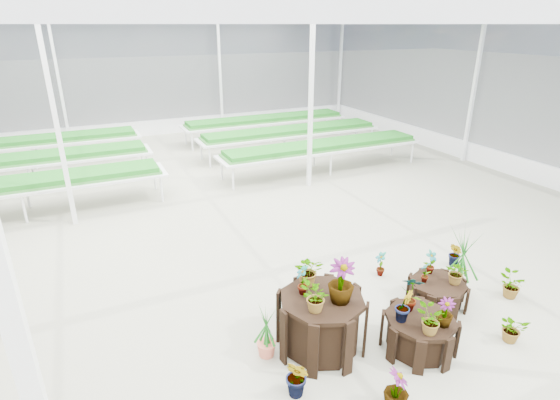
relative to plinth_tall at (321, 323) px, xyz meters
name	(u,v)px	position (x,y,z in m)	size (l,w,h in m)	color
ground_plane	(267,280)	(-0.01, 1.89, -0.41)	(24.00, 24.00, 0.00)	gray
greenhouse_shell	(265,158)	(-0.01, 1.89, 1.84)	(18.00, 24.00, 4.50)	white
steel_frame	(265,158)	(-0.01, 1.89, 1.84)	(18.00, 24.00, 4.50)	silver
nursery_benches	(176,155)	(-0.01, 9.09, 0.01)	(16.00, 7.00, 0.84)	silver
plinth_tall	(321,323)	(0.00, 0.00, 0.00)	(1.20, 1.20, 0.82)	black
plinth_mid	(419,333)	(1.20, -0.60, -0.15)	(0.99, 0.99, 0.52)	black
plinth_low	(437,293)	(2.20, 0.10, -0.21)	(0.90, 0.90, 0.40)	black
nursery_plants	(390,295)	(1.11, -0.05, 0.17)	(4.61, 2.81, 1.43)	#165B17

